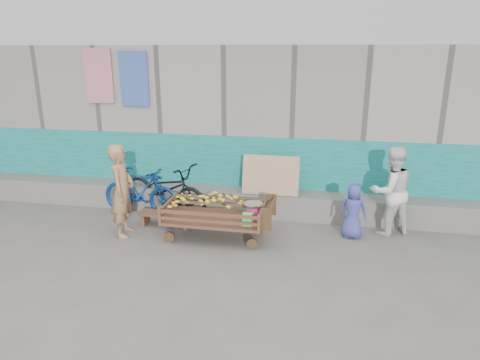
% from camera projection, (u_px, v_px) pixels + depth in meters
% --- Properties ---
extents(ground, '(80.00, 80.00, 0.00)m').
position_uv_depth(ground, '(227.00, 277.00, 5.73)').
color(ground, '#5C5853').
rests_on(ground, ground).
extents(building_wall, '(12.00, 3.50, 3.00)m').
position_uv_depth(building_wall, '(268.00, 121.00, 9.11)').
color(building_wall, gray).
rests_on(building_wall, ground).
extents(banana_cart, '(1.75, 0.80, 0.75)m').
position_uv_depth(banana_cart, '(212.00, 208.00, 6.79)').
color(banana_cart, brown).
rests_on(banana_cart, ground).
extents(bench, '(0.95, 0.28, 0.24)m').
position_uv_depth(bench, '(166.00, 216.00, 7.36)').
color(bench, brown).
rests_on(bench, ground).
extents(vendor_man, '(0.43, 0.60, 1.52)m').
position_uv_depth(vendor_man, '(122.00, 191.00, 6.84)').
color(vendor_man, '#A3774D').
rests_on(vendor_man, ground).
extents(woman, '(0.88, 0.81, 1.47)m').
position_uv_depth(woman, '(391.00, 191.00, 6.90)').
color(woman, white).
rests_on(woman, ground).
extents(child, '(0.48, 0.36, 0.90)m').
position_uv_depth(child, '(353.00, 211.00, 6.83)').
color(child, '#3C4198').
rests_on(child, ground).
extents(bicycle_dark, '(1.96, 1.24, 0.97)m').
position_uv_depth(bicycle_dark, '(165.00, 189.00, 7.81)').
color(bicycle_dark, black).
rests_on(bicycle_dark, ground).
extents(bicycle_blue, '(1.53, 0.57, 0.90)m').
position_uv_depth(bicycle_blue, '(141.00, 191.00, 7.80)').
color(bicycle_blue, navy).
rests_on(bicycle_blue, ground).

